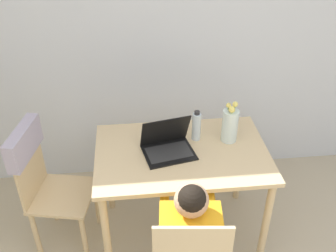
{
  "coord_description": "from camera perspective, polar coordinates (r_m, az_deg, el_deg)",
  "views": [
    {
      "loc": [
        -0.23,
        -0.59,
        2.32
      ],
      "look_at": [
        -0.01,
        1.47,
        0.94
      ],
      "focal_mm": 42.0,
      "sensor_mm": 36.0,
      "label": 1
    }
  ],
  "objects": [
    {
      "name": "dining_table",
      "position": [
        2.63,
        1.99,
        -5.47
      ],
      "size": [
        1.13,
        0.74,
        0.76
      ],
      "color": "#D6B784",
      "rests_on": "ground_plane"
    },
    {
      "name": "laptop",
      "position": [
        2.54,
        -0.1,
        -2.57
      ],
      "size": [
        0.36,
        0.31,
        0.24
      ],
      "rotation": [
        0.0,
        0.0,
        0.21
      ],
      "color": "black",
      "rests_on": "dining_table"
    },
    {
      "name": "wall_back",
      "position": [
        3.02,
        -1.33,
        12.95
      ],
      "size": [
        6.4,
        0.05,
        2.5
      ],
      "color": "silver",
      "rests_on": "ground_plane"
    },
    {
      "name": "person_seated",
      "position": [
        2.23,
        3.1,
        -15.19
      ],
      "size": [
        0.37,
        0.45,
        1.03
      ],
      "rotation": [
        0.0,
        0.0,
        3.03
      ],
      "color": "orange",
      "rests_on": "ground_plane"
    },
    {
      "name": "chair_spare",
      "position": [
        2.74,
        -18.03,
        -6.2
      ],
      "size": [
        0.5,
        0.48,
        0.96
      ],
      "rotation": [
        0.0,
        0.0,
        1.36
      ],
      "color": "#D6B784",
      "rests_on": "ground_plane"
    },
    {
      "name": "water_bottle",
      "position": [
        2.63,
        4.15,
        -0.03
      ],
      "size": [
        0.06,
        0.06,
        0.22
      ],
      "color": "silver",
      "rests_on": "dining_table"
    },
    {
      "name": "flower_vase",
      "position": [
        2.63,
        8.98,
        0.2
      ],
      "size": [
        0.11,
        0.11,
        0.29
      ],
      "color": "silver",
      "rests_on": "dining_table"
    }
  ]
}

